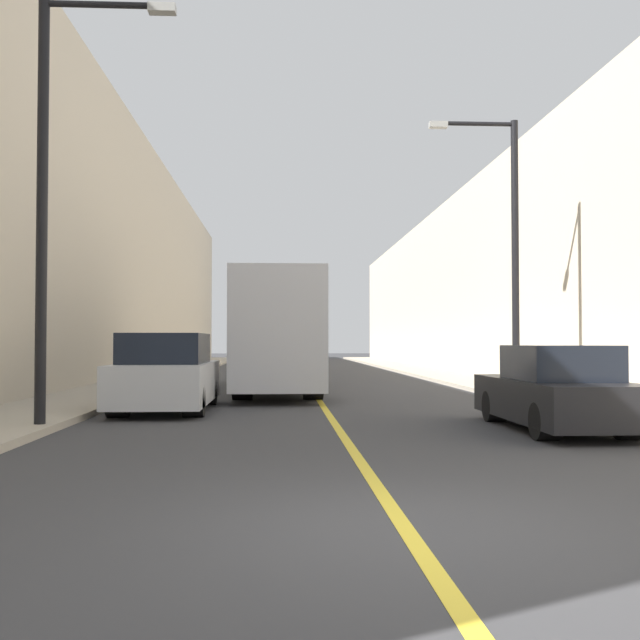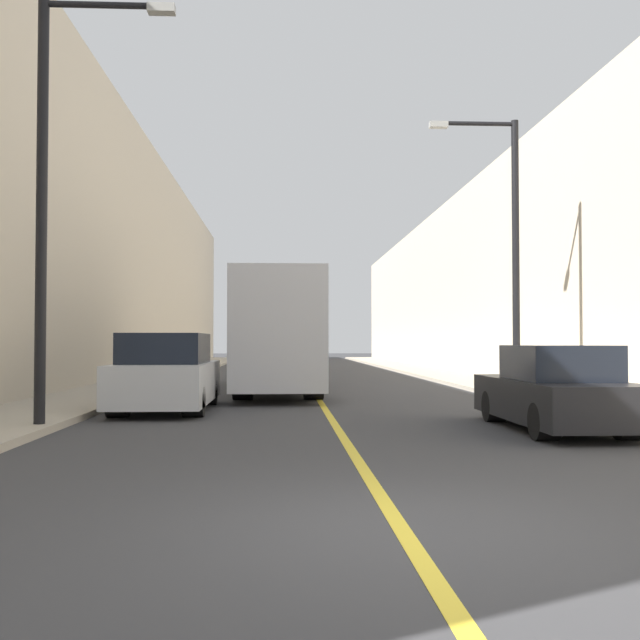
% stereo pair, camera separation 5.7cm
% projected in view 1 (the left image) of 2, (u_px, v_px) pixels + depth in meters
% --- Properties ---
extents(ground_plane, '(200.00, 200.00, 0.00)m').
position_uv_depth(ground_plane, '(406.00, 530.00, 6.38)').
color(ground_plane, '#38383A').
extents(sidewalk_left, '(2.58, 72.00, 0.14)m').
position_uv_depth(sidewalk_left, '(170.00, 374.00, 35.99)').
color(sidewalk_left, '#A89E8C').
rests_on(sidewalk_left, ground).
extents(sidewalk_right, '(2.58, 72.00, 0.14)m').
position_uv_depth(sidewalk_right, '(432.00, 373.00, 36.67)').
color(sidewalk_right, '#A89E8C').
rests_on(sidewalk_right, ground).
extents(building_row_left, '(4.00, 72.00, 11.66)m').
position_uv_depth(building_row_left, '(102.00, 254.00, 35.98)').
color(building_row_left, beige).
rests_on(building_row_left, ground).
extents(building_row_right, '(4.00, 72.00, 9.06)m').
position_uv_depth(building_row_right, '(497.00, 283.00, 36.98)').
color(building_row_right, beige).
rests_on(building_row_right, ground).
extents(road_center_line, '(0.16, 72.00, 0.01)m').
position_uv_depth(road_center_line, '(302.00, 375.00, 36.33)').
color(road_center_line, gold).
rests_on(road_center_line, ground).
extents(bus, '(2.52, 12.52, 3.57)m').
position_uv_depth(bus, '(278.00, 333.00, 24.76)').
color(bus, silver).
rests_on(bus, ground).
extents(parked_suv_left, '(2.04, 4.95, 1.81)m').
position_uv_depth(parked_suv_left, '(167.00, 375.00, 17.42)').
color(parked_suv_left, silver).
rests_on(parked_suv_left, ground).
extents(car_right_near, '(1.78, 4.64, 1.55)m').
position_uv_depth(car_right_near, '(556.00, 392.00, 13.62)').
color(car_right_near, black).
rests_on(car_right_near, ground).
extents(street_lamp_left, '(2.48, 0.24, 7.74)m').
position_uv_depth(street_lamp_left, '(54.00, 181.00, 13.52)').
color(street_lamp_left, black).
rests_on(street_lamp_left, sidewalk_left).
extents(street_lamp_right, '(2.48, 0.24, 7.58)m').
position_uv_depth(street_lamp_right, '(508.00, 239.00, 20.54)').
color(street_lamp_right, black).
rests_on(street_lamp_right, sidewalk_right).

